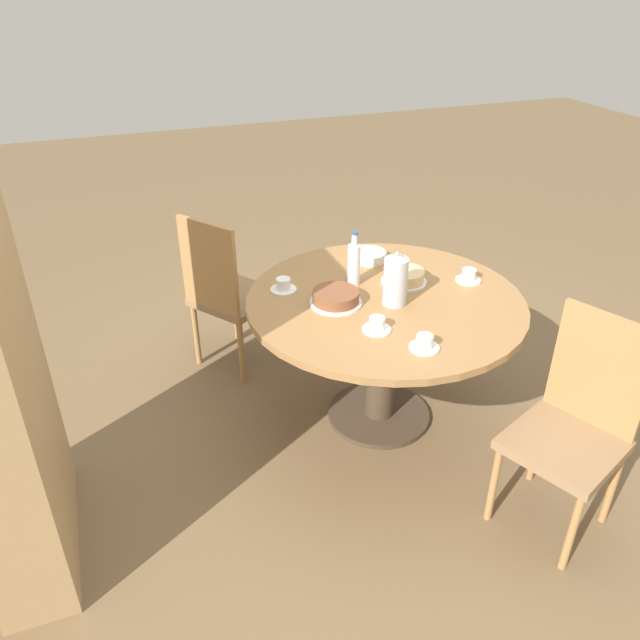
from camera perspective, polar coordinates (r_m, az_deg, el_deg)
name	(u,v)px	position (r m, az deg, el deg)	size (l,w,h in m)	color
ground_plane	(378,416)	(3.48, 5.36, -8.73)	(14.00, 14.00, 0.00)	brown
dining_table	(384,325)	(3.14, 5.86, -0.41)	(1.37, 1.37, 0.73)	#473828
chair_a	(227,292)	(3.65, -8.50, 2.59)	(0.58, 0.58, 0.97)	#A87A47
chair_b	(575,424)	(2.83, 22.27, -8.81)	(0.55, 0.55, 0.97)	#A87A47
coffee_pot	(395,280)	(2.97, 6.91, 3.65)	(0.12, 0.12, 0.27)	silver
water_bottle	(354,263)	(3.15, 3.11, 5.19)	(0.06, 0.06, 0.29)	silver
cake_main	(336,298)	(3.00, 1.46, 2.06)	(0.25, 0.25, 0.07)	white
cake_second	(404,277)	(3.22, 7.70, 3.94)	(0.23, 0.23, 0.07)	white
cup_a	(283,286)	(3.13, -3.37, 3.17)	(0.13, 0.13, 0.06)	white
cup_b	(469,276)	(3.31, 13.44, 3.92)	(0.13, 0.13, 0.06)	white
cup_c	(377,325)	(2.79, 5.22, -0.47)	(0.13, 0.13, 0.06)	white
cup_d	(425,343)	(2.69, 9.53, -2.10)	(0.13, 0.13, 0.06)	white
plate_stack	(369,256)	(3.46, 4.50, 5.87)	(0.19, 0.19, 0.05)	white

